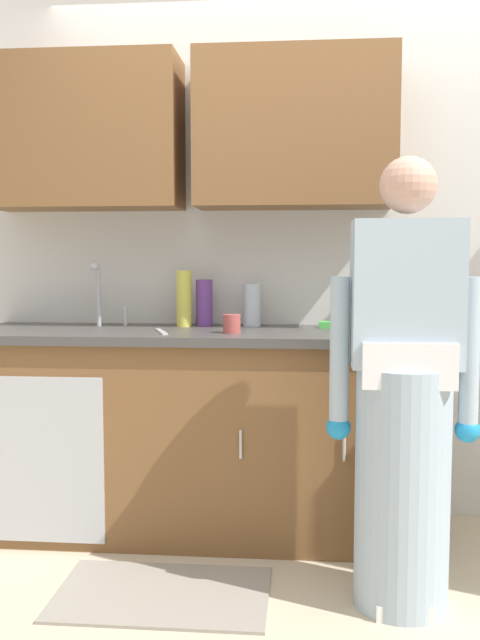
{
  "coord_description": "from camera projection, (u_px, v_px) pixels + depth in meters",
  "views": [
    {
      "loc": [
        -0.01,
        -2.44,
        1.26
      ],
      "look_at": [
        -0.28,
        0.55,
        1.0
      ],
      "focal_mm": 39.23,
      "sensor_mm": 36.0,
      "label": 1
    }
  ],
  "objects": [
    {
      "name": "kitchen_wall_with_uppers",
      "position": [
        278.0,
        215.0,
        3.4
      ],
      "size": [
        4.8,
        0.44,
        2.7
      ],
      "color": "silver",
      "rests_on": "ground"
    },
    {
      "name": "ground_plane",
      "position": [
        304.0,
        608.0,
        2.53
      ],
      "size": [
        9.0,
        9.0,
        0.0
      ],
      "primitive_type": "plane",
      "color": "beige"
    },
    {
      "name": "person_at_sink",
      "position": [
        404.0,
        419.0,
        2.51
      ],
      "size": [
        0.55,
        0.34,
        1.62
      ],
      "color": "white",
      "rests_on": "ground"
    },
    {
      "name": "bottle_water_short",
      "position": [
        184.0,
        299.0,
        3.34
      ],
      "size": [
        0.07,
        0.07,
        0.27
      ],
      "primitive_type": "cylinder",
      "color": "#D8D14C",
      "rests_on": "countertop"
    },
    {
      "name": "bottle_cleaner_spray",
      "position": [
        371.0,
        298.0,
        3.33
      ],
      "size": [
        0.06,
        0.06,
        0.27
      ],
      "primitive_type": "cylinder",
      "color": "#334CB2",
      "rests_on": "countertop"
    },
    {
      "name": "bottle_water_tall",
      "position": [
        204.0,
        303.0,
        3.36
      ],
      "size": [
        0.08,
        0.08,
        0.22
      ],
      "primitive_type": "cylinder",
      "color": "#66388C",
      "rests_on": "countertop"
    },
    {
      "name": "bottle_dish_liquid",
      "position": [
        252.0,
        305.0,
        3.36
      ],
      "size": [
        0.08,
        0.08,
        0.21
      ],
      "primitive_type": "cylinder",
      "color": "silver",
      "rests_on": "countertop"
    },
    {
      "name": "countertop",
      "position": [
        185.0,
        334.0,
        3.2
      ],
      "size": [
        1.96,
        0.66,
        0.04
      ],
      "primitive_type": "cube",
      "color": "#474442",
      "rests_on": "counter_cabinet"
    },
    {
      "name": "sponge",
      "position": [
        331.0,
        325.0,
        3.28
      ],
      "size": [
        0.11,
        0.07,
        0.03
      ],
      "primitive_type": "cube",
      "color": "#4CBF4C",
      "rests_on": "countertop"
    },
    {
      "name": "cup_by_sink",
      "position": [
        232.0,
        324.0,
        3.05
      ],
      "size": [
        0.08,
        0.08,
        0.08
      ],
      "primitive_type": "cylinder",
      "color": "#B24C47",
      "rests_on": "countertop"
    },
    {
      "name": "floor_mat",
      "position": [
        162.0,
        594.0,
        2.63
      ],
      "size": [
        0.8,
        0.5,
        0.01
      ],
      "primitive_type": "cube",
      "color": "gray",
      "rests_on": "ground"
    },
    {
      "name": "knife_on_counter",
      "position": [
        161.0,
        332.0,
        3.09
      ],
      "size": [
        0.1,
        0.23,
        0.01
      ],
      "primitive_type": "cube",
      "rotation": [
        0.0,
        0.0,
        1.91
      ],
      "color": "silver",
      "rests_on": "countertop"
    },
    {
      "name": "sink",
      "position": [
        98.0,
        332.0,
        3.24
      ],
      "size": [
        0.5,
        0.36,
        0.35
      ],
      "color": "#B7BABF",
      "rests_on": "counter_cabinet"
    },
    {
      "name": "counter_cabinet",
      "position": [
        185.0,
        435.0,
        3.24
      ],
      "size": [
        1.9,
        0.62,
        0.9
      ],
      "color": "brown",
      "rests_on": "ground"
    }
  ]
}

